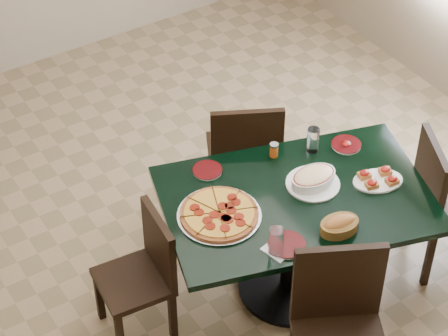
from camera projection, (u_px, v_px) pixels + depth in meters
floor at (214, 277)px, 5.35m from camera, size 5.50×5.50×0.00m
main_table at (295, 221)px, 4.91m from camera, size 1.67×1.32×0.75m
chair_far at (245, 153)px, 5.41m from camera, size 0.59×0.59×0.94m
chair_near at (339, 324)px, 4.37m from camera, size 0.62×0.62×0.99m
chair_right at (444, 199)px, 5.11m from camera, size 0.58×0.58×0.93m
chair_left at (145, 270)px, 4.79m from camera, size 0.41×0.41×0.81m
pepperoni_pizza at (219, 214)px, 4.66m from camera, size 0.46×0.46×0.04m
lasagna_casserole at (313, 178)px, 4.83m from camera, size 0.30×0.30×0.09m
bread_basket at (339, 225)px, 4.57m from camera, size 0.23×0.18×0.09m
bruschetta_platter at (378, 179)px, 4.87m from camera, size 0.34×0.28×0.05m
side_plate_near at (287, 245)px, 4.51m from camera, size 0.20×0.20×0.02m
side_plate_far_r at (346, 145)px, 5.11m from camera, size 0.18×0.18×0.03m
side_plate_far_l at (207, 170)px, 4.94m from camera, size 0.17×0.17×0.02m
napkin_setting at (279, 249)px, 4.49m from camera, size 0.17×0.17×0.01m
water_glass_a at (313, 140)px, 5.04m from camera, size 0.07×0.07×0.15m
water_glass_b at (276, 242)px, 4.42m from camera, size 0.08×0.08×0.17m
pepper_shaker at (274, 150)px, 5.02m from camera, size 0.05×0.05×0.09m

